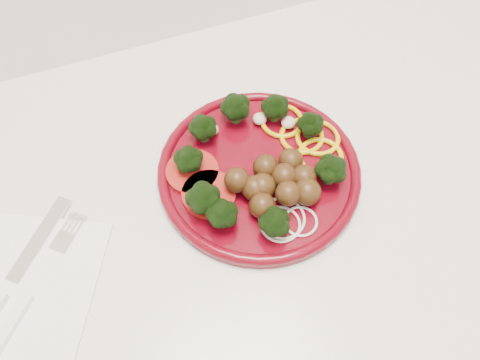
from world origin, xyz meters
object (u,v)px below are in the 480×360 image
object	(u,v)px
plate	(259,169)
fork	(20,310)
knife	(0,299)
napkin	(22,284)

from	to	relation	value
plate	fork	size ratio (longest dim) A/B	1.70
knife	fork	world-z (taller)	knife
plate	knife	bearing A→B (deg)	-171.66
plate	napkin	world-z (taller)	plate
plate	napkin	bearing A→B (deg)	-173.13
knife	fork	xyz separation A→B (m)	(0.02, -0.02, -0.00)
napkin	knife	xyz separation A→B (m)	(-0.02, -0.01, 0.01)
napkin	knife	world-z (taller)	knife
knife	fork	distance (m)	0.03
plate	napkin	xyz separation A→B (m)	(-0.30, -0.04, -0.02)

